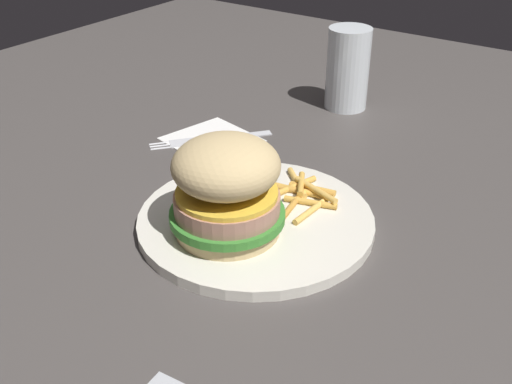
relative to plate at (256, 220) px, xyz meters
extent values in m
plane|color=#47423F|center=(-0.02, 0.00, -0.01)|extent=(1.60, 1.60, 0.00)
cylinder|color=silver|center=(0.00, 0.00, 0.00)|extent=(0.26, 0.26, 0.01)
cylinder|color=tan|center=(0.01, 0.04, 0.01)|extent=(0.11, 0.11, 0.01)
cylinder|color=#387F2D|center=(0.01, 0.04, 0.03)|extent=(0.12, 0.12, 0.01)
cylinder|color=tan|center=(0.01, 0.04, 0.04)|extent=(0.11, 0.11, 0.02)
cylinder|color=yellow|center=(0.01, 0.04, 0.05)|extent=(0.10, 0.10, 0.01)
ellipsoid|color=tan|center=(0.01, 0.04, 0.08)|extent=(0.11, 0.11, 0.06)
cylinder|color=gold|center=(0.00, -0.07, 0.01)|extent=(0.02, 0.06, 0.01)
cylinder|color=gold|center=(-0.04, -0.05, 0.01)|extent=(0.06, 0.02, 0.01)
cylinder|color=gold|center=(-0.01, -0.07, 0.01)|extent=(0.05, 0.02, 0.01)
cylinder|color=gold|center=(-0.03, -0.08, 0.01)|extent=(0.05, 0.02, 0.01)
cylinder|color=#E5B251|center=(-0.05, -0.04, 0.01)|extent=(0.01, 0.06, 0.01)
cylinder|color=gold|center=(-0.02, -0.07, 0.01)|extent=(0.07, 0.02, 0.01)
cylinder|color=gold|center=(-0.02, -0.08, 0.01)|extent=(0.06, 0.02, 0.01)
cylinder|color=gold|center=(-0.02, -0.04, 0.01)|extent=(0.02, 0.06, 0.01)
cylinder|color=#E5B251|center=(0.00, -0.08, 0.01)|extent=(0.05, 0.05, 0.01)
cylinder|color=gold|center=(-0.01, -0.07, 0.02)|extent=(0.03, 0.05, 0.01)
cylinder|color=#E5B251|center=(-0.03, -0.07, 0.02)|extent=(0.06, 0.03, 0.01)
cube|color=white|center=(0.18, -0.14, -0.01)|extent=(0.13, 0.13, 0.00)
cube|color=silver|center=(0.16, -0.17, 0.00)|extent=(0.08, 0.09, 0.00)
cube|color=silver|center=(0.20, -0.11, 0.00)|extent=(0.04, 0.04, 0.00)
cylinder|color=silver|center=(0.23, -0.09, 0.00)|extent=(0.02, 0.02, 0.00)
cylinder|color=silver|center=(0.22, -0.09, 0.00)|extent=(0.02, 0.02, 0.00)
cylinder|color=silver|center=(0.22, -0.08, 0.00)|extent=(0.02, 0.02, 0.00)
cylinder|color=silver|center=(0.08, -0.36, 0.06)|extent=(0.07, 0.07, 0.12)
cylinder|color=orange|center=(0.08, -0.36, 0.03)|extent=(0.06, 0.06, 0.07)
camera|label=1|loc=(-0.32, 0.46, 0.36)|focal=43.03mm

